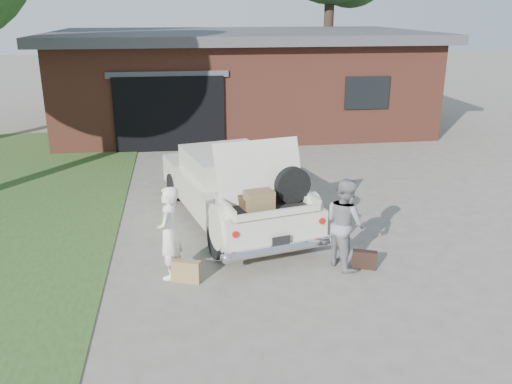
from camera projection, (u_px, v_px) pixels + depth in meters
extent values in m
plane|color=gray|center=(261.00, 266.00, 8.97)|extent=(90.00, 90.00, 0.00)
cube|color=brown|center=(240.00, 83.00, 19.40)|extent=(12.00, 7.00, 3.00)
cube|color=#4C4C51|center=(240.00, 35.00, 18.86)|extent=(12.80, 7.80, 0.30)
cube|color=black|center=(170.00, 114.00, 15.96)|extent=(3.20, 0.30, 2.20)
cube|color=#4C4C51|center=(168.00, 74.00, 15.52)|extent=(3.50, 0.12, 0.18)
cube|color=black|center=(367.00, 93.00, 16.54)|extent=(1.40, 0.08, 1.00)
cylinder|color=#38281E|center=(328.00, 41.00, 24.58)|extent=(0.44, 0.44, 5.28)
cube|color=beige|center=(232.00, 192.00, 10.77)|extent=(2.79, 4.91, 0.60)
cube|color=beige|center=(227.00, 163.00, 10.84)|extent=(1.92, 2.16, 0.48)
cube|color=black|center=(214.00, 154.00, 11.62)|extent=(1.41, 0.41, 0.41)
cube|color=black|center=(243.00, 176.00, 10.08)|extent=(1.41, 0.41, 0.41)
cylinder|color=black|center=(218.00, 241.00, 9.19)|extent=(0.34, 0.64, 0.61)
cylinder|color=black|center=(304.00, 228.00, 9.76)|extent=(0.34, 0.64, 0.61)
cylinder|color=black|center=(174.00, 187.00, 11.96)|extent=(0.34, 0.64, 0.61)
cylinder|color=black|center=(243.00, 179.00, 12.53)|extent=(0.34, 0.64, 0.61)
cylinder|color=silver|center=(281.00, 248.00, 8.76)|extent=(1.88, 0.60, 0.17)
cylinder|color=#A5140F|center=(235.00, 234.00, 8.44)|extent=(0.13, 0.12, 0.11)
cylinder|color=#A5140F|center=(321.00, 220.00, 8.97)|extent=(0.13, 0.12, 0.11)
cube|color=black|center=(281.00, 241.00, 8.70)|extent=(0.31, 0.09, 0.16)
cube|color=black|center=(266.00, 206.00, 9.12)|extent=(1.63, 1.32, 0.04)
cube|color=beige|center=(225.00, 206.00, 8.83)|extent=(0.29, 1.00, 0.17)
cube|color=beige|center=(306.00, 195.00, 9.35)|extent=(0.29, 1.00, 0.17)
cube|color=beige|center=(279.00, 213.00, 8.66)|extent=(1.45, 0.40, 0.11)
cube|color=beige|center=(259.00, 171.00, 9.25)|extent=(1.60, 0.74, 1.02)
cube|color=#412E1B|center=(256.00, 201.00, 9.05)|extent=(0.59, 0.45, 0.17)
cube|color=olive|center=(259.00, 200.00, 8.86)|extent=(0.52, 0.40, 0.32)
cube|color=black|center=(274.00, 197.00, 9.27)|extent=(0.52, 0.40, 0.14)
cylinder|color=black|center=(293.00, 185.00, 9.13)|extent=(0.64, 0.29, 0.62)
imported|color=white|center=(169.00, 233.00, 8.41)|extent=(0.49, 0.62, 1.50)
imported|color=gray|center=(345.00, 223.00, 8.77)|extent=(0.78, 0.88, 1.51)
cube|color=#9D804F|center=(186.00, 271.00, 8.42)|extent=(0.48, 0.30, 0.35)
cube|color=black|center=(364.00, 260.00, 8.87)|extent=(0.41, 0.26, 0.30)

